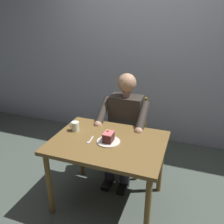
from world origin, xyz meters
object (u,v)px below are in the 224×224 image
at_px(dining_table, 108,149).
at_px(coffee_cup, 75,126).
at_px(seated_person, 124,126).
at_px(cake_slice, 108,137).
at_px(dessert_spoon, 90,141).
at_px(chair, 128,131).

xyz_separation_m(dining_table, coffee_cup, (0.38, -0.08, 0.13)).
height_order(seated_person, coffee_cup, seated_person).
distance_m(seated_person, cake_slice, 0.54).
height_order(coffee_cup, dessert_spoon, coffee_cup).
xyz_separation_m(dining_table, cake_slice, (-0.01, 0.02, 0.14)).
height_order(dining_table, cake_slice, cake_slice).
height_order(dining_table, chair, chair).
distance_m(chair, dessert_spoon, 0.79).
xyz_separation_m(seated_person, dessert_spoon, (0.15, 0.57, 0.08)).
xyz_separation_m(cake_slice, dessert_spoon, (0.17, 0.05, -0.05)).
relative_size(dining_table, seated_person, 0.86).
distance_m(coffee_cup, dessert_spoon, 0.27).
relative_size(seated_person, dessert_spoon, 8.42).
relative_size(cake_slice, dessert_spoon, 0.79).
bearing_deg(seated_person, dining_table, 90.00).
xyz_separation_m(dining_table, seated_person, (0.00, -0.50, 0.00)).
bearing_deg(chair, coffee_cup, 57.34).
relative_size(seated_person, cake_slice, 10.68).
bearing_deg(seated_person, dessert_spoon, 74.70).
height_order(chair, dessert_spoon, chair).
xyz_separation_m(dining_table, chair, (0.00, -0.68, -0.14)).
distance_m(dining_table, coffee_cup, 0.41).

